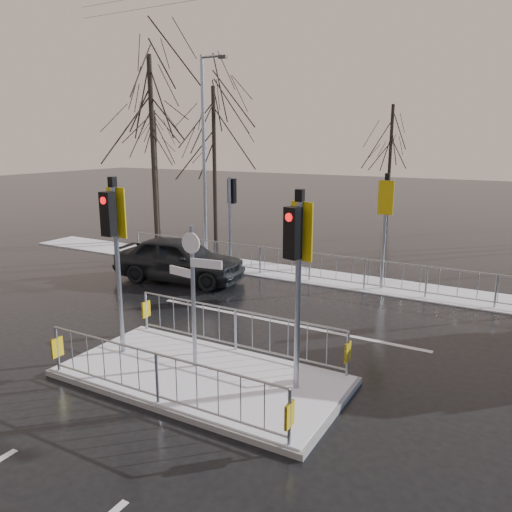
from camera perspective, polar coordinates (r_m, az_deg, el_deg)
The scene contains 11 objects.
ground at distance 10.87m, azimuth -6.25°, elevation -13.82°, with size 120.00×120.00×0.00m, color black.
snow_verge at distance 18.07m, azimuth 9.76°, elevation -2.75°, with size 30.00×2.00×0.04m, color white.
lane_markings at distance 10.63m, azimuth -7.32°, elevation -14.48°, with size 8.00×11.38×0.01m.
traffic_island at distance 10.72m, azimuth -6.32°, elevation -11.92°, with size 6.00×3.04×4.15m.
far_kerb_fixtures at distance 17.27m, azimuth 10.23°, elevation -0.09°, with size 18.00×0.65×3.83m.
car_far_lane at distance 17.86m, azimuth -8.77°, elevation -0.33°, with size 1.89×4.69×1.60m, color black.
tree_near_a at distance 24.88m, azimuth -11.86°, elevation 15.65°, with size 4.75×4.75×8.97m.
tree_near_b at distance 24.53m, azimuth -4.83°, elevation 13.66°, with size 4.00×4.00×7.55m.
tree_near_c at distance 28.05m, azimuth -11.44°, elevation 12.07°, with size 3.50×3.50×6.61m.
tree_far_a at distance 30.81m, azimuth 15.18°, elevation 12.55°, with size 3.75×3.75×7.08m.
street_lamp_left at distance 21.17m, azimuth -5.84°, elevation 11.95°, with size 1.25×0.18×8.20m.
Camera 1 is at (5.71, -7.83, 4.92)m, focal length 35.00 mm.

